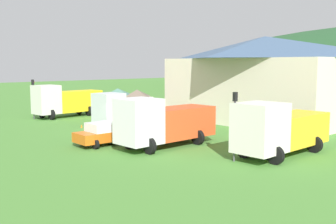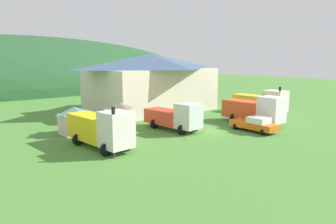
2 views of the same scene
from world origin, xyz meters
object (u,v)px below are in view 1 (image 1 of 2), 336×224
(flatbed_truck_yellow, at_px, (65,100))
(traffic_light_west, at_px, (33,95))
(heavy_rig_striped, at_px, (278,128))
(service_pickup_orange, at_px, (109,133))
(traffic_cone_near_pickup, at_px, (82,128))
(play_shed_cream, at_px, (137,103))
(tow_truck_silver, at_px, (125,109))
(heavy_rig_white, at_px, (163,122))
(traffic_cone_mid_row, at_px, (113,132))
(depot_building, at_px, (264,78))
(play_shed_pink, at_px, (118,100))
(traffic_light_east, at_px, (235,119))

(flatbed_truck_yellow, height_order, traffic_light_west, traffic_light_west)
(heavy_rig_striped, xyz_separation_m, service_pickup_orange, (-10.44, -5.89, -0.97))
(flatbed_truck_yellow, bearing_deg, traffic_cone_near_pickup, 68.16)
(play_shed_cream, xyz_separation_m, tow_truck_silver, (4.31, -4.83, 0.02))
(heavy_rig_white, height_order, service_pickup_orange, heavy_rig_white)
(traffic_cone_mid_row, bearing_deg, depot_building, 73.25)
(heavy_rig_striped, distance_m, traffic_cone_mid_row, 15.23)
(depot_building, bearing_deg, play_shed_cream, -143.06)
(heavy_rig_striped, bearing_deg, flatbed_truck_yellow, -89.06)
(play_shed_pink, relative_size, traffic_light_west, 0.71)
(depot_building, bearing_deg, flatbed_truck_yellow, -139.56)
(play_shed_pink, bearing_deg, service_pickup_orange, -37.09)
(play_shed_cream, distance_m, flatbed_truck_yellow, 8.00)
(heavy_rig_white, relative_size, traffic_cone_near_pickup, 12.82)
(play_shed_cream, height_order, traffic_light_east, traffic_light_east)
(tow_truck_silver, height_order, traffic_cone_near_pickup, tow_truck_silver)
(service_pickup_orange, relative_size, traffic_light_east, 1.27)
(depot_building, distance_m, heavy_rig_striped, 16.85)
(tow_truck_silver, distance_m, traffic_cone_mid_row, 3.60)
(heavy_rig_striped, xyz_separation_m, traffic_cone_near_pickup, (-18.59, -3.45, -1.80))
(heavy_rig_white, xyz_separation_m, service_pickup_orange, (-3.40, -2.24, -0.99))
(heavy_rig_striped, height_order, traffic_cone_near_pickup, heavy_rig_striped)
(heavy_rig_striped, distance_m, traffic_light_west, 27.61)
(heavy_rig_white, height_order, heavy_rig_striped, heavy_rig_white)
(play_shed_cream, distance_m, heavy_rig_striped, 21.64)
(play_shed_pink, xyz_separation_m, heavy_rig_striped, (26.04, -5.91, 0.29))
(traffic_light_west, xyz_separation_m, traffic_cone_mid_row, (12.37, 1.65, -2.59))
(play_shed_cream, height_order, traffic_light_west, traffic_light_west)
(play_shed_pink, xyz_separation_m, flatbed_truck_yellow, (-0.53, -6.72, 0.33))
(traffic_light_east, relative_size, traffic_cone_mid_row, 6.69)
(heavy_rig_white, bearing_deg, traffic_cone_mid_row, -98.84)
(traffic_light_west, distance_m, traffic_cone_near_pickup, 9.10)
(heavy_rig_white, bearing_deg, flatbed_truck_yellow, -98.83)
(heavy_rig_white, bearing_deg, traffic_light_west, -89.15)
(service_pickup_orange, bearing_deg, traffic_cone_near_pickup, -105.62)
(depot_building, xyz_separation_m, play_shed_pink, (-15.83, -7.22, -2.95))
(tow_truck_silver, bearing_deg, traffic_light_west, -71.88)
(play_shed_cream, height_order, heavy_rig_striped, heavy_rig_striped)
(flatbed_truck_yellow, height_order, traffic_cone_near_pickup, flatbed_truck_yellow)
(flatbed_truck_yellow, bearing_deg, tow_truck_silver, 92.07)
(play_shed_pink, distance_m, heavy_rig_white, 21.27)
(play_shed_cream, xyz_separation_m, heavy_rig_white, (14.01, -8.62, 0.25))
(heavy_rig_white, xyz_separation_m, traffic_light_west, (-20.24, -0.50, 0.76))
(play_shed_cream, relative_size, service_pickup_orange, 0.57)
(tow_truck_silver, relative_size, traffic_light_west, 1.73)
(play_shed_pink, height_order, traffic_light_east, traffic_light_east)
(tow_truck_silver, bearing_deg, heavy_rig_striped, 85.41)
(traffic_light_west, height_order, traffic_cone_near_pickup, traffic_light_west)
(traffic_cone_mid_row, bearing_deg, tow_truck_silver, 124.69)
(tow_truck_silver, height_order, service_pickup_orange, tow_truck_silver)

